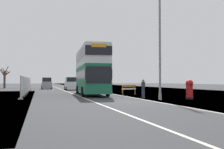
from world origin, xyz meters
TOP-DOWN VIEW (x-y plane):
  - ground at (0.54, 0.07)m, footprint 140.00×280.00m
  - double_decker_bus at (-0.83, 10.38)m, footprint 3.29×11.47m
  - lamppost_foreground at (3.18, 1.28)m, footprint 0.29×0.70m
  - red_pillar_postbox at (5.89, 1.21)m, footprint 0.64×0.64m
  - roadworks_barrier at (3.26, 9.23)m, footprint 1.79×0.75m
  - construction_site_fence at (-7.93, 18.44)m, footprint 0.44×27.40m
  - car_oncoming_near at (-1.09, 26.28)m, footprint 2.09×4.26m
  - car_receding_mid at (-4.95, 33.74)m, footprint 2.01×4.50m
  - bare_tree_far_verge_mid at (-13.30, 40.17)m, footprint 2.33×2.83m
  - pedestrian_at_kerb at (2.80, 3.96)m, footprint 0.34×0.34m

SIDE VIEW (x-z plane):
  - ground at x=0.54m, z-range -0.10..0.00m
  - roadworks_barrier at x=3.26m, z-range 0.14..1.24m
  - pedestrian_at_kerb at x=2.80m, z-range 0.00..1.72m
  - red_pillar_postbox at x=5.89m, z-range 0.08..1.75m
  - construction_site_fence at x=-7.93m, z-range -0.04..1.99m
  - car_oncoming_near at x=-1.09m, z-range -0.07..2.10m
  - car_receding_mid at x=-4.95m, z-range -0.07..2.12m
  - bare_tree_far_verge_mid at x=-13.30m, z-range -0.03..4.61m
  - double_decker_bus at x=-0.83m, z-range 0.16..5.31m
  - lamppost_foreground at x=3.18m, z-range -0.24..8.77m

